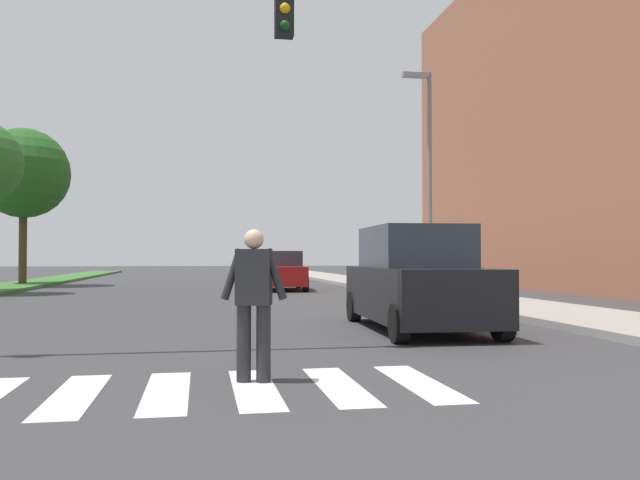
{
  "coord_description": "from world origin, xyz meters",
  "views": [
    {
      "loc": [
        0.33,
        -0.87,
        1.38
      ],
      "look_at": [
        3.08,
        14.2,
        1.78
      ],
      "focal_mm": 37.01,
      "sensor_mm": 36.0,
      "label": 1
    }
  ],
  "objects_px": {
    "suv_crossing": "(417,281)",
    "sedan_midblock": "(282,272)",
    "street_lamp_right": "(427,162)",
    "pedestrian_performer": "(254,298)",
    "tree_distant": "(24,174)"
  },
  "relations": [
    {
      "from": "suv_crossing",
      "to": "sedan_midblock",
      "type": "height_order",
      "value": "suv_crossing"
    },
    {
      "from": "suv_crossing",
      "to": "street_lamp_right",
      "type": "bearing_deg",
      "value": 69.26
    },
    {
      "from": "street_lamp_right",
      "to": "pedestrian_performer",
      "type": "distance_m",
      "value": 16.01
    },
    {
      "from": "tree_distant",
      "to": "suv_crossing",
      "type": "distance_m",
      "value": 24.52
    },
    {
      "from": "tree_distant",
      "to": "pedestrian_performer",
      "type": "bearing_deg",
      "value": -71.05
    },
    {
      "from": "pedestrian_performer",
      "to": "tree_distant",
      "type": "bearing_deg",
      "value": 108.95
    },
    {
      "from": "street_lamp_right",
      "to": "pedestrian_performer",
      "type": "relative_size",
      "value": 4.44
    },
    {
      "from": "sedan_midblock",
      "to": "pedestrian_performer",
      "type": "bearing_deg",
      "value": -97.95
    },
    {
      "from": "pedestrian_performer",
      "to": "sedan_midblock",
      "type": "relative_size",
      "value": 0.38
    },
    {
      "from": "tree_distant",
      "to": "suv_crossing",
      "type": "bearing_deg",
      "value": -59.54
    },
    {
      "from": "sedan_midblock",
      "to": "tree_distant",
      "type": "bearing_deg",
      "value": 154.6
    },
    {
      "from": "tree_distant",
      "to": "pedestrian_performer",
      "type": "height_order",
      "value": "tree_distant"
    },
    {
      "from": "tree_distant",
      "to": "street_lamp_right",
      "type": "height_order",
      "value": "street_lamp_right"
    },
    {
      "from": "suv_crossing",
      "to": "sedan_midblock",
      "type": "relative_size",
      "value": 1.06
    },
    {
      "from": "tree_distant",
      "to": "sedan_midblock",
      "type": "bearing_deg",
      "value": -25.4
    }
  ]
}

